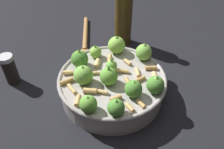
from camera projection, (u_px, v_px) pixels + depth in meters
name	position (u px, v px, depth m)	size (l,w,h in m)	color
ground_plane	(112.00, 94.00, 0.60)	(2.40, 2.40, 0.00)	black
cooking_pan	(112.00, 82.00, 0.58)	(0.27, 0.27, 0.11)	#9E9993
pepper_shaker	(10.00, 69.00, 0.61)	(0.04, 0.04, 0.09)	black
olive_oil_bottle	(123.00, 17.00, 0.73)	(0.06, 0.06, 0.22)	#4C3814
wooden_spoon	(85.00, 38.00, 0.79)	(0.17, 0.22, 0.02)	#9E703D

